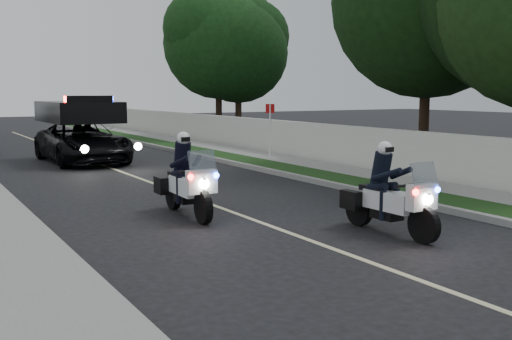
{
  "coord_description": "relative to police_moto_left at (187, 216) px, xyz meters",
  "views": [
    {
      "loc": [
        -6.24,
        -7.43,
        2.7
      ],
      "look_at": [
        0.28,
        3.66,
        1.0
      ],
      "focal_mm": 42.25,
      "sensor_mm": 36.0,
      "label": 1
    }
  ],
  "objects": [
    {
      "name": "ground",
      "position": [
        1.03,
        -4.39,
        0.0
      ],
      "size": [
        120.0,
        120.0,
        0.0
      ],
      "primitive_type": "plane",
      "color": "black",
      "rests_on": "ground"
    },
    {
      "name": "grass_verge",
      "position": [
        5.83,
        5.61,
        0.08
      ],
      "size": [
        1.2,
        60.0,
        0.16
      ],
      "primitive_type": "cube",
      "color": "#193814",
      "rests_on": "ground"
    },
    {
      "name": "sign_post",
      "position": [
        7.03,
        7.93,
        0.0
      ],
      "size": [
        0.46,
        0.46,
        2.27
      ],
      "primitive_type": null,
      "rotation": [
        0.0,
        0.0,
        -0.39
      ],
      "color": "red",
      "rests_on": "ground"
    },
    {
      "name": "sidewalk_right",
      "position": [
        7.13,
        5.61,
        0.08
      ],
      "size": [
        1.4,
        60.0,
        0.16
      ],
      "primitive_type": "cube",
      "color": "gray",
      "rests_on": "ground"
    },
    {
      "name": "tree_right_d",
      "position": [
        10.49,
        19.08,
        0.0
      ],
      "size": [
        7.06,
        7.06,
        10.35
      ],
      "primitive_type": null,
      "rotation": [
        0.0,
        0.0,
        0.15
      ],
      "color": "#174015",
      "rests_on": "ground"
    },
    {
      "name": "tree_right_e",
      "position": [
        11.31,
        18.25,
        0.0
      ],
      "size": [
        5.97,
        5.97,
        9.33
      ],
      "primitive_type": null,
      "rotation": [
        0.0,
        0.0,
        -0.07
      ],
      "color": "black",
      "rests_on": "ground"
    },
    {
      "name": "police_suv",
      "position": [
        0.63,
        11.08,
        0.0
      ],
      "size": [
        2.69,
        5.62,
        2.71
      ],
      "primitive_type": "imported",
      "rotation": [
        0.0,
        0.0,
        0.02
      ],
      "color": "black",
      "rests_on": "ground"
    },
    {
      "name": "tree_right_c",
      "position": [
        10.91,
        3.73,
        0.0
      ],
      "size": [
        7.45,
        7.45,
        11.25
      ],
      "primitive_type": null,
      "rotation": [
        0.0,
        0.0,
        0.11
      ],
      "color": "black",
      "rests_on": "ground"
    },
    {
      "name": "police_moto_right",
      "position": [
        2.62,
        -3.45,
        0.0
      ],
      "size": [
        0.78,
        2.09,
        1.76
      ],
      "primitive_type": null,
      "rotation": [
        0.0,
        0.0,
        0.03
      ],
      "color": "silver",
      "rests_on": "ground"
    },
    {
      "name": "property_wall",
      "position": [
        8.13,
        5.61,
        0.75
      ],
      "size": [
        0.22,
        60.0,
        1.5
      ],
      "primitive_type": "cube",
      "color": "beige",
      "rests_on": "ground"
    },
    {
      "name": "lane_marking",
      "position": [
        1.03,
        5.61,
        0.0
      ],
      "size": [
        0.12,
        50.0,
        0.01
      ],
      "primitive_type": "cube",
      "color": "#BFB78C",
      "rests_on": "ground"
    },
    {
      "name": "curb_right",
      "position": [
        5.13,
        5.61,
        0.07
      ],
      "size": [
        0.2,
        60.0,
        0.15
      ],
      "primitive_type": "cube",
      "color": "gray",
      "rests_on": "ground"
    },
    {
      "name": "police_moto_left",
      "position": [
        0.0,
        0.0,
        0.0
      ],
      "size": [
        0.85,
        2.18,
        1.83
      ],
      "primitive_type": null,
      "rotation": [
        0.0,
        0.0,
        -0.05
      ],
      "color": "white",
      "rests_on": "ground"
    }
  ]
}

